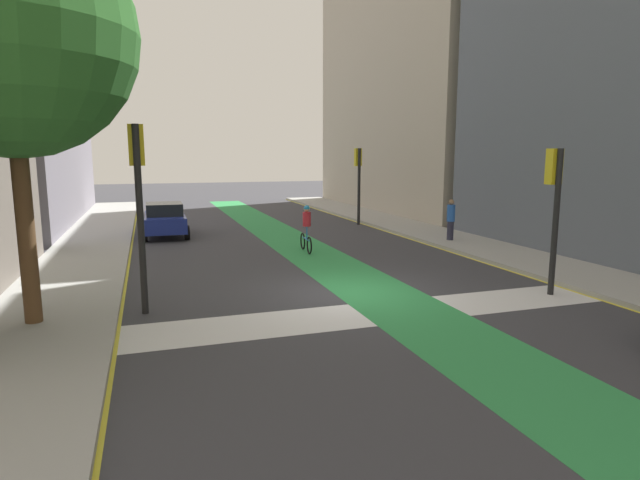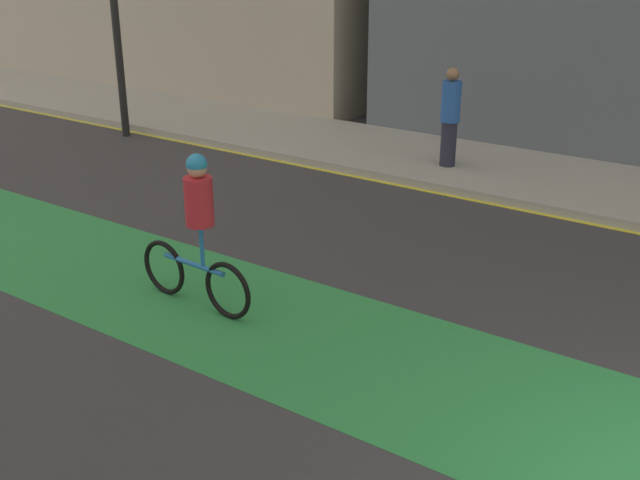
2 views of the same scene
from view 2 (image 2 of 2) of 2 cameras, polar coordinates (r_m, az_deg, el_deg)
The scene contains 2 objects.
cyclist_in_lane at distance 8.73m, azimuth -9.10°, elevation 0.77°, with size 0.32×1.73×1.86m.
pedestrian_sidewalk_right_a at distance 13.92m, azimuth 9.60°, elevation 8.99°, with size 0.34×0.34×1.75m.
Camera 2 is at (-5.20, 0.44, 4.07)m, focal length 43.28 mm.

